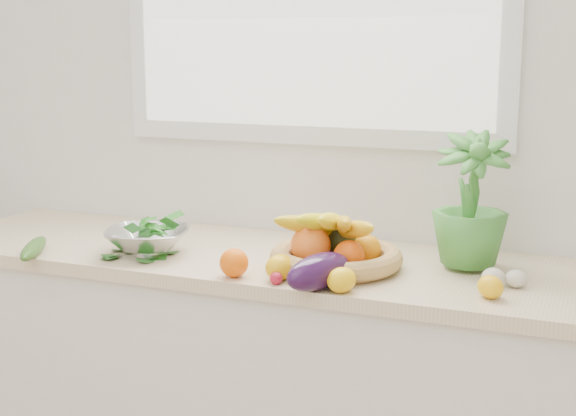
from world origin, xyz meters
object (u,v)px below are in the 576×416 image
at_px(potted_herb, 471,199).
at_px(fruit_basket, 335,250).
at_px(apple, 307,249).
at_px(cucumber, 34,248).
at_px(eggplant, 319,271).
at_px(colander_with_spinach, 148,234).

distance_m(potted_herb, fruit_basket, 0.40).
height_order(apple, cucumber, apple).
distance_m(cucumber, fruit_basket, 0.90).
bearing_deg(eggplant, potted_herb, 46.10).
xyz_separation_m(fruit_basket, colander_with_spinach, (-0.56, -0.07, 0.01)).
relative_size(eggplant, colander_with_spinach, 0.75).
bearing_deg(potted_herb, apple, -165.42).
xyz_separation_m(apple, fruit_basket, (0.09, -0.02, 0.01)).
bearing_deg(fruit_basket, apple, 167.26).
distance_m(eggplant, colander_with_spinach, 0.60).
relative_size(potted_herb, colander_with_spinach, 1.20).
bearing_deg(potted_herb, cucumber, -164.33).
bearing_deg(cucumber, colander_with_spinach, 24.36).
bearing_deg(eggplant, colander_with_spinach, 167.32).
bearing_deg(apple, potted_herb, 14.58).
height_order(cucumber, potted_herb, potted_herb).
relative_size(apple, eggplant, 0.37).
bearing_deg(cucumber, potted_herb, 15.67).
height_order(eggplant, cucumber, eggplant).
bearing_deg(eggplant, fruit_basket, 96.82).
relative_size(cucumber, colander_with_spinach, 0.80).
bearing_deg(colander_with_spinach, eggplant, -12.68).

